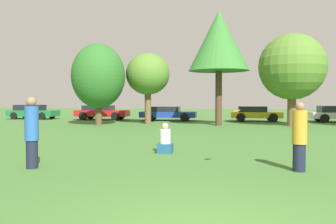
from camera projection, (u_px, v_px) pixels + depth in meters
name	position (u px, v px, depth m)	size (l,w,h in m)	color
person_thrower	(32.00, 132.00, 8.99)	(0.35, 0.35, 1.83)	#191E33
person_catcher	(299.00, 137.00, 8.61)	(0.36, 0.36, 1.70)	#191E33
frisbee	(235.00, 111.00, 8.85)	(0.24, 0.24, 0.10)	orange
bystander_sitting	(165.00, 141.00, 11.55)	(0.47, 0.40, 1.00)	navy
tree_0	(98.00, 76.00, 23.99)	(3.64, 3.64, 5.56)	brown
tree_1	(148.00, 75.00, 25.17)	(3.13, 3.13, 5.06)	brown
tree_2	(219.00, 41.00, 23.53)	(4.06, 4.06, 7.73)	#473323
tree_3	(292.00, 67.00, 23.21)	(4.37, 4.37, 6.10)	brown
parked_car_green	(32.00, 112.00, 31.54)	(4.34, 2.14, 1.27)	#196633
parked_car_red	(101.00, 112.00, 30.23)	(4.60, 2.02, 1.24)	red
parked_car_blue	(167.00, 113.00, 29.03)	(4.66, 2.06, 1.17)	#1E389E
parked_car_yellow	(255.00, 113.00, 28.07)	(4.04, 1.98, 1.20)	gold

